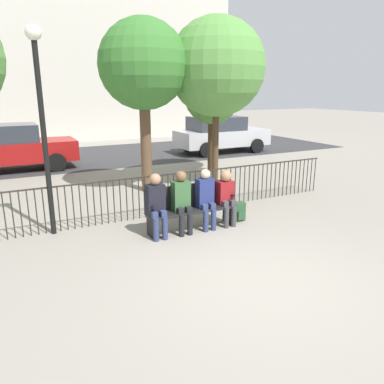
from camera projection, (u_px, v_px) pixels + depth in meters
name	position (u px, v px, depth m)	size (l,w,h in m)	color
ground_plane	(262.00, 279.00, 5.67)	(80.00, 80.00, 0.00)	gray
park_bench	(190.00, 205.00, 7.60)	(1.88, 0.45, 0.92)	black
seated_person_0	(156.00, 202.00, 7.09)	(0.34, 0.39, 1.26)	navy
seated_person_1	(182.00, 199.00, 7.32)	(0.34, 0.39, 1.26)	black
seated_person_2	(206.00, 196.00, 7.56)	(0.34, 0.39, 1.24)	navy
seated_person_3	(226.00, 194.00, 7.78)	(0.34, 0.39, 1.17)	#3D3D42
backpack	(239.00, 212.00, 8.14)	(0.25, 0.22, 0.41)	#284C2D
fence_railing	(168.00, 190.00, 8.49)	(9.01, 0.03, 0.95)	#2D2823
tree_1	(217.00, 68.00, 10.37)	(2.72, 2.72, 4.73)	#4C3823
tree_2	(143.00, 66.00, 9.73)	(2.35, 2.35, 4.58)	brown
tree_3	(212.00, 96.00, 12.57)	(1.91, 1.91, 3.54)	#422D1E
lamp_post	(41.00, 103.00, 6.80)	(0.28, 0.28, 3.87)	black
street_surface	(89.00, 157.00, 15.96)	(24.00, 6.00, 0.01)	#333335
parked_car_0	(10.00, 147.00, 13.02)	(4.20, 1.94, 1.62)	maroon
parked_car_1	(220.00, 134.00, 16.87)	(4.20, 1.94, 1.62)	#B7B7BC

